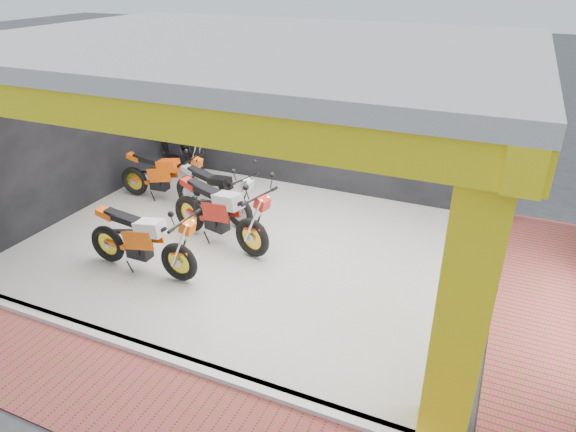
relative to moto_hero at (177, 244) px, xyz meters
name	(u,v)px	position (x,y,z in m)	size (l,w,h in m)	color
ground	(193,312)	(0.56, -0.52, -0.78)	(80.00, 80.00, 0.00)	#2D2D30
showroom_floor	(254,249)	(0.56, 1.48, -0.73)	(8.00, 6.00, 0.10)	silver
showroom_ceiling	(247,45)	(0.56, 1.48, 2.82)	(8.40, 6.40, 0.20)	beige
back_wall	(317,115)	(0.56, 4.58, 0.97)	(8.20, 0.20, 3.50)	black
left_wall	(65,131)	(-3.54, 1.48, 0.97)	(0.20, 6.20, 3.50)	black
corner_column	(465,304)	(4.31, -1.27, 0.97)	(0.50, 0.50, 3.50)	yellow
header_beam_front	(115,111)	(0.56, -1.52, 2.52)	(8.40, 0.30, 0.40)	yellow
header_beam_right	(531,88)	(4.56, 1.48, 2.52)	(0.30, 6.40, 0.40)	yellow
floor_kerb	(151,352)	(0.56, -1.54, -0.73)	(8.00, 0.20, 0.10)	silver
paver_front	(111,394)	(0.56, -2.32, -0.76)	(9.00, 1.40, 0.03)	maroon
paver_right	(543,316)	(5.36, 1.48, -0.76)	(1.40, 7.00, 0.03)	maroon
moto_hero	(177,244)	(0.00, 0.00, 0.00)	(2.22, 0.82, 1.36)	#EC5609
moto_row_a	(252,219)	(0.71, 1.14, 0.05)	(2.39, 0.88, 1.46)	#AC1C12
moto_row_b	(239,198)	(-0.01, 2.00, -0.03)	(2.13, 0.79, 1.30)	#A9ABB1
moto_row_c	(189,176)	(-1.47, 2.53, -0.03)	(2.14, 0.79, 1.30)	#E45209
moto_row_d	(194,152)	(-2.24, 3.91, -0.05)	(2.05, 0.76, 1.25)	black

